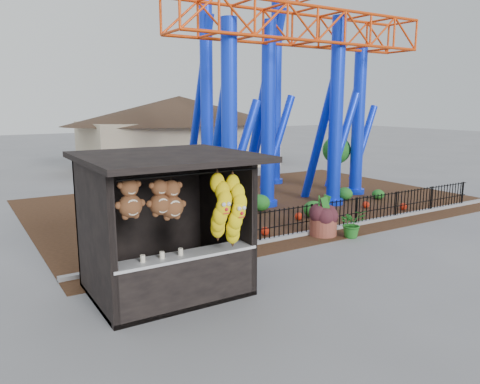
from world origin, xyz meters
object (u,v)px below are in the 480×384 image
prize_booth (170,228)px  potted_plant (352,223)px  roller_coaster (277,47)px  terracotta_planter (323,227)px

prize_booth → potted_plant: prize_booth is taller
roller_coaster → terracotta_planter: (-2.10, -5.53, -6.16)m
roller_coaster → terracotta_planter: roller_coaster is taller
potted_plant → terracotta_planter: bearing=149.2°
prize_booth → terracotta_planter: prize_booth is taller
prize_booth → terracotta_planter: (6.03, 1.80, -1.25)m
roller_coaster → potted_plant: bearing=-103.4°
prize_booth → potted_plant: 6.83m
terracotta_planter → roller_coaster: bearing=69.2°
roller_coaster → potted_plant: size_ratio=12.12×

